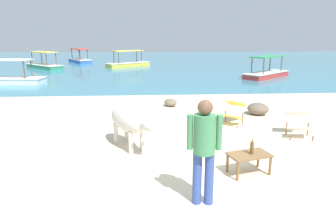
# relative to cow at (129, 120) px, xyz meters

# --- Properties ---
(sand_beach) EXTENTS (18.00, 14.00, 0.04)m
(sand_beach) POSITION_rel_cow_xyz_m (1.44, -0.99, -0.67)
(sand_beach) COLOR beige
(sand_beach) RESTS_ON ground
(water_surface) EXTENTS (60.00, 36.00, 0.03)m
(water_surface) POSITION_rel_cow_xyz_m (1.44, 21.01, -0.69)
(water_surface) COLOR teal
(water_surface) RESTS_ON ground
(cow) EXTENTS (1.20, 1.66, 0.98)m
(cow) POSITION_rel_cow_xyz_m (0.00, 0.00, 0.00)
(cow) COLOR beige
(cow) RESTS_ON sand_beach
(low_bench_table) EXTENTS (0.85, 0.62, 0.39)m
(low_bench_table) POSITION_rel_cow_xyz_m (2.28, -1.43, -0.32)
(low_bench_table) COLOR brown
(low_bench_table) RESTS_ON sand_beach
(bottle) EXTENTS (0.07, 0.07, 0.30)m
(bottle) POSITION_rel_cow_xyz_m (2.32, -1.43, -0.14)
(bottle) COLOR brown
(bottle) RESTS_ON low_bench_table
(deck_chair_near) EXTENTS (0.68, 0.86, 0.68)m
(deck_chair_near) POSITION_rel_cow_xyz_m (4.21, 0.55, -0.26)
(deck_chair_near) COLOR brown
(deck_chair_near) RESTS_ON sand_beach
(deck_chair_far) EXTENTS (0.89, 0.93, 0.68)m
(deck_chair_far) POSITION_rel_cow_xyz_m (2.87, 1.71, -0.26)
(deck_chair_far) COLOR brown
(deck_chair_far) RESTS_ON sand_beach
(person_standing) EXTENTS (0.51, 0.32, 1.62)m
(person_standing) POSITION_rel_cow_xyz_m (1.26, -2.36, 0.30)
(person_standing) COLOR #334C99
(person_standing) RESTS_ON sand_beach
(shore_rock_large) EXTENTS (0.59, 0.64, 0.27)m
(shore_rock_large) POSITION_rel_cow_xyz_m (1.21, 3.98, -0.51)
(shore_rock_large) COLOR #756651
(shore_rock_large) RESTS_ON sand_beach
(shore_rock_medium) EXTENTS (0.93, 0.92, 0.38)m
(shore_rock_medium) POSITION_rel_cow_xyz_m (3.95, 2.66, -0.46)
(shore_rock_medium) COLOR #6B5B4C
(shore_rock_medium) RESTS_ON sand_beach
(boat_white) EXTENTS (3.76, 1.49, 1.29)m
(boat_white) POSITION_rel_cow_xyz_m (-7.03, 9.76, -0.40)
(boat_white) COLOR white
(boat_white) RESTS_ON water_surface
(boat_green) EXTENTS (3.47, 3.35, 1.29)m
(boat_green) POSITION_rel_cow_xyz_m (-7.60, 16.99, -0.40)
(boat_green) COLOR #338E66
(boat_green) RESTS_ON water_surface
(boat_red) EXTENTS (3.57, 3.23, 1.29)m
(boat_red) POSITION_rel_cow_xyz_m (7.59, 11.22, -0.40)
(boat_red) COLOR #C63833
(boat_red) RESTS_ON water_surface
(boat_yellow) EXTENTS (3.67, 3.06, 1.29)m
(boat_yellow) POSITION_rel_cow_xyz_m (-1.30, 18.28, -0.40)
(boat_yellow) COLOR gold
(boat_yellow) RESTS_ON water_surface
(boat_blue) EXTENTS (2.87, 3.75, 1.29)m
(boat_blue) POSITION_rel_cow_xyz_m (-6.08, 22.13, -0.40)
(boat_blue) COLOR #3866B7
(boat_blue) RESTS_ON water_surface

